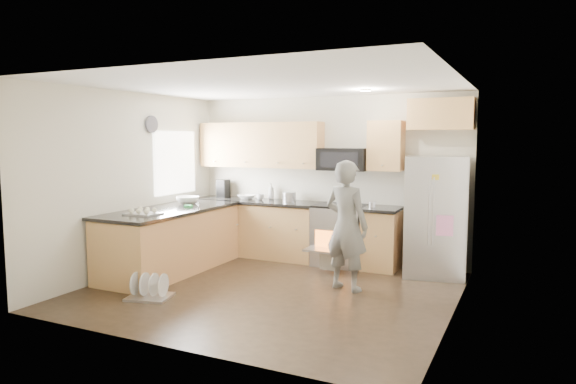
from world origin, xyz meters
The scene contains 8 objects.
ground centered at (0.00, 0.00, 0.00)m, with size 4.50×4.50×0.00m, color black.
room_shell centered at (-0.04, 0.02, 1.67)m, with size 4.54×4.04×2.62m.
back_cabinet_run centered at (-0.58, 1.75, 0.96)m, with size 4.45×0.64×2.50m.
peninsula centered at (-1.75, 0.25, 0.46)m, with size 0.96×2.36×1.04m.
stove_range centered at (0.35, 1.69, 0.68)m, with size 0.76×0.97×1.79m.
refrigerator centered at (1.77, 1.64, 0.85)m, with size 0.93×0.78×1.69m.
person centered at (0.87, 0.47, 0.83)m, with size 0.61×0.40×1.67m, color gray.
dish_rack centered at (-1.18, -0.90, 0.08)m, with size 0.59×0.51×0.31m.
Camera 1 is at (2.97, -5.67, 1.94)m, focal length 32.00 mm.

